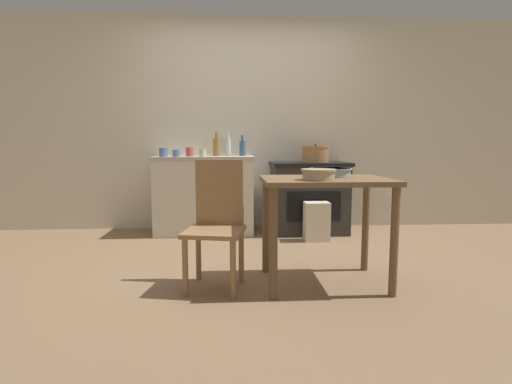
% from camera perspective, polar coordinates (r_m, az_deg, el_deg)
% --- Properties ---
extents(ground_plane, '(14.00, 14.00, 0.00)m').
position_cam_1_polar(ground_plane, '(3.53, 0.39, -10.14)').
color(ground_plane, '#896B4C').
extents(wall_back, '(8.00, 0.07, 2.55)m').
position_cam_1_polar(wall_back, '(4.97, -0.89, 9.64)').
color(wall_back, beige).
rests_on(wall_back, ground_plane).
extents(counter_cabinet, '(1.15, 0.58, 0.89)m').
position_cam_1_polar(counter_cabinet, '(4.69, -7.36, -0.36)').
color(counter_cabinet, beige).
rests_on(counter_cabinet, ground_plane).
extents(stove, '(0.89, 0.64, 0.83)m').
position_cam_1_polar(stove, '(4.74, 7.53, -0.70)').
color(stove, '#2D2B28').
rests_on(stove, ground_plane).
extents(work_table, '(0.91, 0.67, 0.79)m').
position_cam_1_polar(work_table, '(2.95, 9.85, -0.69)').
color(work_table, brown).
rests_on(work_table, ground_plane).
extents(chair, '(0.47, 0.47, 0.92)m').
position_cam_1_polar(chair, '(2.91, -5.65, -4.11)').
color(chair, '#997047').
rests_on(chair, ground_plane).
extents(flour_sack, '(0.26, 0.19, 0.42)m').
position_cam_1_polar(flour_sack, '(4.34, 8.65, -4.18)').
color(flour_sack, beige).
rests_on(flour_sack, ground_plane).
extents(stock_pot, '(0.32, 0.32, 0.21)m').
position_cam_1_polar(stock_pot, '(4.71, 8.48, 5.40)').
color(stock_pot, '#B77A47').
rests_on(stock_pot, stove).
extents(mixing_bowl_large, '(0.31, 0.31, 0.06)m').
position_cam_1_polar(mixing_bowl_large, '(3.08, 10.72, 2.88)').
color(mixing_bowl_large, '#93A8B2').
rests_on(mixing_bowl_large, work_table).
extents(mixing_bowl_small, '(0.24, 0.24, 0.07)m').
position_cam_1_polar(mixing_bowl_small, '(2.76, 8.92, 2.58)').
color(mixing_bowl_small, tan).
rests_on(mixing_bowl_small, work_table).
extents(bottle_far_left, '(0.08, 0.08, 0.28)m').
position_cam_1_polar(bottle_far_left, '(4.75, -5.65, 6.47)').
color(bottle_far_left, olive).
rests_on(bottle_far_left, counter_cabinet).
extents(bottle_left, '(0.06, 0.06, 0.28)m').
position_cam_1_polar(bottle_left, '(4.83, -3.99, 6.50)').
color(bottle_left, silver).
rests_on(bottle_left, counter_cabinet).
extents(bottle_mid_left, '(0.07, 0.07, 0.25)m').
position_cam_1_polar(bottle_mid_left, '(4.79, -1.97, 6.33)').
color(bottle_mid_left, '#3D5675').
rests_on(bottle_mid_left, counter_cabinet).
extents(cup_center_left, '(0.09, 0.09, 0.10)m').
position_cam_1_polar(cup_center_left, '(4.62, -9.44, 5.68)').
color(cup_center_left, '#B74C42').
rests_on(cup_center_left, counter_cabinet).
extents(cup_center, '(0.09, 0.09, 0.10)m').
position_cam_1_polar(cup_center, '(4.54, -13.10, 5.54)').
color(cup_center, '#4C6B99').
rests_on(cup_center, counter_cabinet).
extents(cup_center_right, '(0.07, 0.07, 0.09)m').
position_cam_1_polar(cup_center_right, '(4.48, -7.62, 5.57)').
color(cup_center_right, beige).
rests_on(cup_center_right, counter_cabinet).
extents(cup_mid_right, '(0.08, 0.08, 0.08)m').
position_cam_1_polar(cup_mid_right, '(4.54, -11.31, 5.46)').
color(cup_mid_right, '#4C6B99').
rests_on(cup_mid_right, counter_cabinet).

